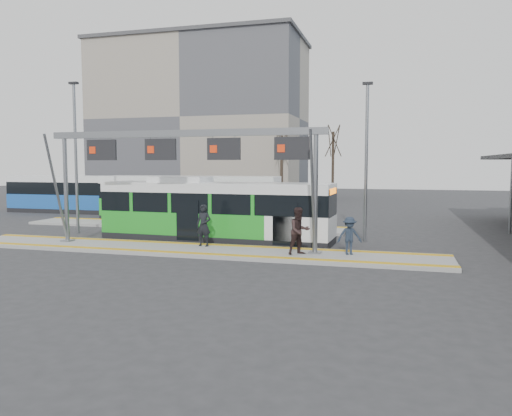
# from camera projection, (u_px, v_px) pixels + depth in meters

# --- Properties ---
(ground) EXTENTS (120.00, 120.00, 0.00)m
(ground) POSITION_uv_depth(u_px,v_px,m) (190.00, 251.00, 22.00)
(ground) COLOR #2D2D30
(ground) RESTS_ON ground
(platform_main) EXTENTS (22.00, 3.00, 0.15)m
(platform_main) POSITION_uv_depth(u_px,v_px,m) (190.00, 250.00, 22.00)
(platform_main) COLOR gray
(platform_main) RESTS_ON ground
(platform_second) EXTENTS (20.00, 3.00, 0.15)m
(platform_second) POSITION_uv_depth(u_px,v_px,m) (182.00, 226.00, 30.75)
(platform_second) COLOR gray
(platform_second) RESTS_ON ground
(tactile_main) EXTENTS (22.00, 2.65, 0.02)m
(tactile_main) POSITION_uv_depth(u_px,v_px,m) (190.00, 248.00, 21.99)
(tactile_main) COLOR #C48D17
(tactile_main) RESTS_ON platform_main
(tactile_second) EXTENTS (20.00, 0.35, 0.02)m
(tactile_second) POSITION_uv_depth(u_px,v_px,m) (189.00, 222.00, 31.84)
(tactile_second) COLOR #C48D17
(tactile_second) RESTS_ON platform_second
(gantry) EXTENTS (13.00, 1.68, 5.20)m
(gantry) POSITION_uv_depth(u_px,v_px,m) (184.00, 154.00, 21.97)
(gantry) COLOR slate
(gantry) RESTS_ON platform_main
(apartment_block) EXTENTS (24.50, 12.50, 18.40)m
(apartment_block) POSITION_uv_depth(u_px,v_px,m) (201.00, 119.00, 59.50)
(apartment_block) COLOR gray
(apartment_block) RESTS_ON ground
(hero_bus) EXTENTS (11.84, 2.99, 3.23)m
(hero_bus) POSITION_uv_depth(u_px,v_px,m) (215.00, 211.00, 25.03)
(hero_bus) COLOR black
(hero_bus) RESTS_ON ground
(bg_bus_green) EXTENTS (12.27, 2.99, 3.05)m
(bg_bus_green) POSITION_uv_depth(u_px,v_px,m) (189.00, 199.00, 33.84)
(bg_bus_green) COLOR black
(bg_bus_green) RESTS_ON ground
(bg_bus_blue) EXTENTS (11.25, 2.50, 2.93)m
(bg_bus_blue) POSITION_uv_depth(u_px,v_px,m) (76.00, 194.00, 39.75)
(bg_bus_blue) COLOR black
(bg_bus_blue) RESTS_ON ground
(passenger_a) EXTENTS (0.71, 0.49, 1.89)m
(passenger_a) POSITION_uv_depth(u_px,v_px,m) (204.00, 225.00, 22.47)
(passenger_a) COLOR black
(passenger_a) RESTS_ON platform_main
(passenger_b) EXTENTS (1.19, 1.17, 1.94)m
(passenger_b) POSITION_uv_depth(u_px,v_px,m) (299.00, 231.00, 20.40)
(passenger_b) COLOR black
(passenger_b) RESTS_ON platform_main
(passenger_c) EXTENTS (1.14, 0.87, 1.55)m
(passenger_c) POSITION_uv_depth(u_px,v_px,m) (349.00, 236.00, 20.36)
(passenger_c) COLOR #1F2938
(passenger_c) RESTS_ON platform_main
(tree_left) EXTENTS (1.40, 1.40, 7.59)m
(tree_left) POSITION_uv_depth(u_px,v_px,m) (282.00, 145.00, 49.59)
(tree_left) COLOR #382B21
(tree_left) RESTS_ON ground
(tree_mid) EXTENTS (1.40, 1.40, 8.29)m
(tree_mid) POSITION_uv_depth(u_px,v_px,m) (333.00, 141.00, 53.07)
(tree_mid) COLOR #382B21
(tree_mid) RESTS_ON ground
(tree_far) EXTENTS (1.40, 1.40, 8.24)m
(tree_far) POSITION_uv_depth(u_px,v_px,m) (119.00, 143.00, 56.91)
(tree_far) COLOR #382B21
(tree_far) RESTS_ON ground
(lamp_west) EXTENTS (0.50, 0.25, 8.33)m
(lamp_west) POSITION_uv_depth(u_px,v_px,m) (76.00, 154.00, 27.60)
(lamp_west) COLOR slate
(lamp_west) RESTS_ON ground
(lamp_east) EXTENTS (0.50, 0.25, 7.83)m
(lamp_east) POSITION_uv_depth(u_px,v_px,m) (366.00, 158.00, 24.56)
(lamp_east) COLOR slate
(lamp_east) RESTS_ON ground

